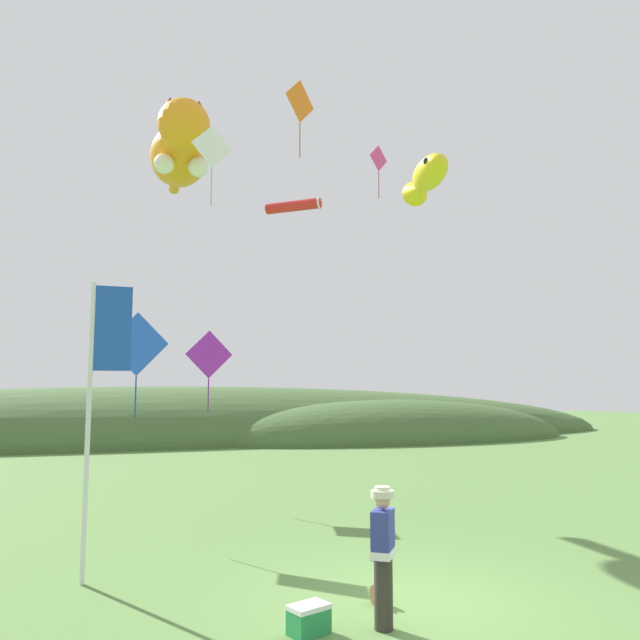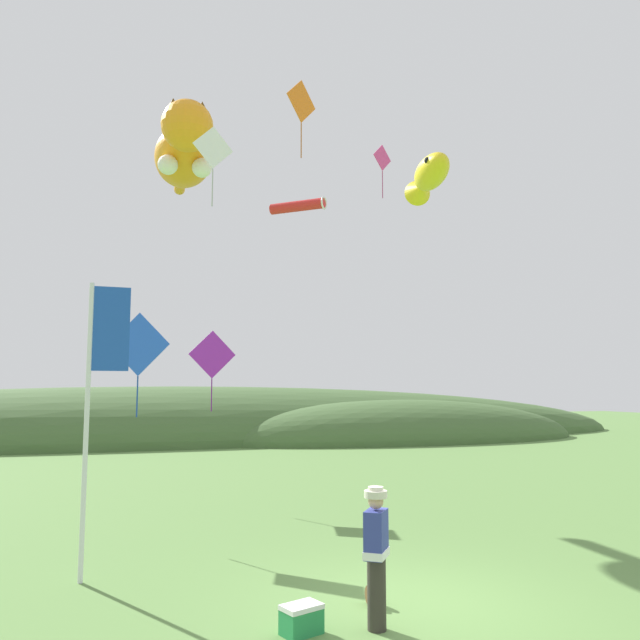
# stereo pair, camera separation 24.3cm
# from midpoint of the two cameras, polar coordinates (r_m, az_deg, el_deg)

# --- Properties ---
(ground_plane) EXTENTS (120.00, 120.00, 0.00)m
(ground_plane) POSITION_cam_midpoint_polar(r_m,az_deg,el_deg) (9.80, 9.17, -24.29)
(ground_plane) COLOR #5B8442
(distant_hill_ridge) EXTENTS (62.96, 15.50, 6.34)m
(distant_hill_ridge) POSITION_cam_midpoint_polar(r_m,az_deg,el_deg) (38.42, -9.81, -10.73)
(distant_hill_ridge) COLOR #426033
(distant_hill_ridge) RESTS_ON ground
(festival_attendant) EXTENTS (0.46, 0.49, 1.77)m
(festival_attendant) POSITION_cam_midpoint_polar(r_m,az_deg,el_deg) (8.56, 6.03, -20.36)
(festival_attendant) COLOR #332D28
(festival_attendant) RESTS_ON ground
(kite_spool) EXTENTS (0.13, 0.28, 0.28)m
(kite_spool) POSITION_cam_midpoint_polar(r_m,az_deg,el_deg) (9.64, 5.64, -23.78)
(kite_spool) COLOR olive
(kite_spool) RESTS_ON ground
(picnic_cooler) EXTENTS (0.57, 0.47, 0.36)m
(picnic_cooler) POSITION_cam_midpoint_polar(r_m,az_deg,el_deg) (8.61, -0.81, -25.68)
(picnic_cooler) COLOR #268C4C
(picnic_cooler) RESTS_ON ground
(festival_banner_pole) EXTENTS (0.66, 0.08, 4.78)m
(festival_banner_pole) POSITION_cam_midpoint_polar(r_m,az_deg,el_deg) (10.81, -19.06, -5.47)
(festival_banner_pole) COLOR silver
(festival_banner_pole) RESTS_ON ground
(kite_giant_cat) EXTENTS (2.08, 6.49, 1.97)m
(kite_giant_cat) POSITION_cam_midpoint_polar(r_m,az_deg,el_deg) (20.70, -11.96, 14.71)
(kite_giant_cat) COLOR orange
(kite_fish_windsock) EXTENTS (1.38, 2.66, 0.79)m
(kite_fish_windsock) POSITION_cam_midpoint_polar(r_m,az_deg,el_deg) (15.85, 10.34, 12.80)
(kite_fish_windsock) COLOR yellow
(kite_tube_streamer) EXTENTS (1.74, 1.63, 0.44)m
(kite_tube_streamer) POSITION_cam_midpoint_polar(r_m,az_deg,el_deg) (21.46, -1.66, 10.37)
(kite_tube_streamer) COLOR red
(kite_diamond_orange) EXTENTS (0.93, 0.61, 2.00)m
(kite_diamond_orange) POSITION_cam_midpoint_polar(r_m,az_deg,el_deg) (16.29, -1.27, 19.29)
(kite_diamond_orange) COLOR orange
(kite_diamond_violet) EXTENTS (1.33, 0.13, 2.23)m
(kite_diamond_violet) POSITION_cam_midpoint_polar(r_m,az_deg,el_deg) (17.59, -9.43, -3.18)
(kite_diamond_violet) COLOR purple
(kite_diamond_blue) EXTENTS (1.29, 0.60, 2.32)m
(kite_diamond_blue) POSITION_cam_midpoint_polar(r_m,az_deg,el_deg) (14.40, -15.77, -2.21)
(kite_diamond_blue) COLOR blue
(kite_diamond_pink) EXTENTS (0.78, 0.38, 1.76)m
(kite_diamond_pink) POSITION_cam_midpoint_polar(r_m,az_deg,el_deg) (20.62, 6.06, 14.46)
(kite_diamond_pink) COLOR #E53F8C
(kite_diamond_white) EXTENTS (0.99, 0.27, 1.92)m
(kite_diamond_white) POSITION_cam_midpoint_polar(r_m,az_deg,el_deg) (15.21, -9.28, 15.22)
(kite_diamond_white) COLOR white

